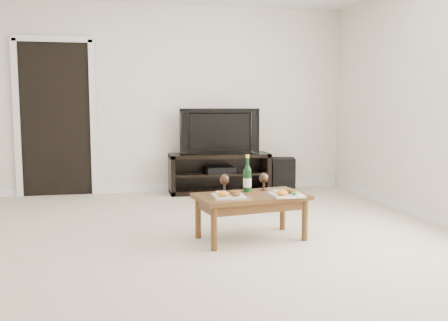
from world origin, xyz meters
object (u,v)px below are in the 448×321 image
Objects in this scene: coffee_table at (251,217)px; television at (219,131)px; media_console at (219,173)px; subwoofer at (283,174)px.

television is at bearing 86.03° from coffee_table.
television is (0.00, 0.00, 0.59)m from media_console.
television is 2.53m from coffee_table.
media_console is 2.44m from coffee_table.
subwoofer is at bearing 65.40° from coffee_table.
media_console reaches higher than subwoofer.
media_console is 1.39× the size of coffee_table.
subwoofer is at bearing 5.03° from television.
television is 1.09× the size of coffee_table.
media_console is 1.28× the size of television.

